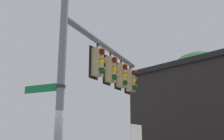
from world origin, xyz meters
TOP-DOWN VIEW (x-y plane):
  - signal_pole at (0.00, 0.00)m, footprint 0.23×0.23m
  - mast_arm at (-2.92, -0.36)m, footprint 5.86×0.95m
  - traffic_light_nearest_pole at (-2.17, -0.25)m, footprint 0.54×0.49m
  - traffic_light_mid_inner at (-3.28, -0.39)m, footprint 0.54×0.49m
  - traffic_light_mid_outer at (-4.39, -0.53)m, footprint 0.54×0.49m
  - traffic_light_arm_end at (-5.50, -0.67)m, footprint 0.54×0.49m
  - street_name_sign at (0.05, -0.41)m, footprint 0.31×1.41m
  - tree_by_storefront at (-12.35, 0.88)m, footprint 4.99×4.99m

SIDE VIEW (x-z plane):
  - signal_pole at x=0.00m, z-range 0.00..6.07m
  - street_name_sign at x=0.05m, z-range 3.07..3.29m
  - traffic_light_nearest_pole at x=-2.17m, z-range 3.84..5.16m
  - traffic_light_mid_inner at x=-3.28m, z-range 3.84..5.16m
  - traffic_light_mid_outer at x=-4.39m, z-range 3.84..5.16m
  - traffic_light_arm_end at x=-5.50m, z-range 3.84..5.16m
  - tree_by_storefront at x=-12.35m, z-range 1.27..8.81m
  - mast_arm at x=-2.92m, z-range 5.20..5.42m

